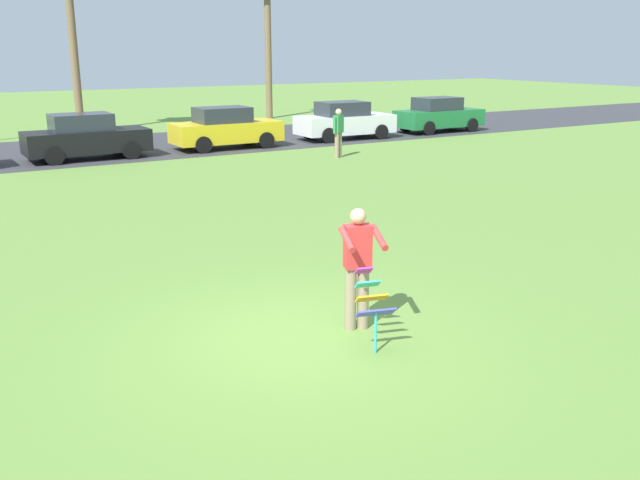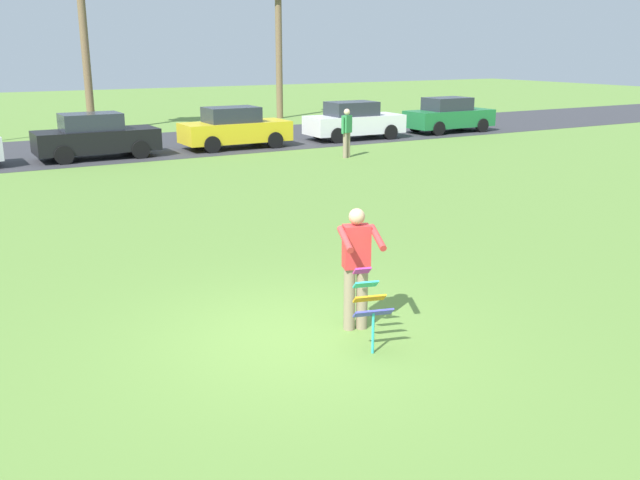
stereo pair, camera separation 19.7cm
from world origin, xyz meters
The scene contains 9 objects.
ground_plane centered at (0.00, 0.00, 0.00)m, with size 120.00×120.00×0.00m, color olive.
road_strip centered at (0.00, 19.87, 0.01)m, with size 120.00×8.00×0.01m, color #38383D.
person_kite_flyer centered at (0.79, -0.16, 0.95)m, with size 0.68×0.75×1.73m.
kite_held centered at (0.60, -0.78, 0.67)m, with size 0.53×0.70×1.03m.
parked_car_black centered at (1.15, 17.47, 0.77)m, with size 4.21×1.86×1.60m.
parked_car_yellow centered at (6.45, 17.47, 0.77)m, with size 4.20×1.84×1.60m.
parked_car_white centered at (11.95, 17.47, 0.77)m, with size 4.25×1.94×1.60m.
parked_car_green centered at (17.17, 17.47, 0.77)m, with size 4.21×1.86×1.60m.
person_walker_near centered at (8.97, 13.26, 0.93)m, with size 0.53×0.35×1.73m.
Camera 2 is at (-4.11, -7.74, 3.81)m, focal length 38.85 mm.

